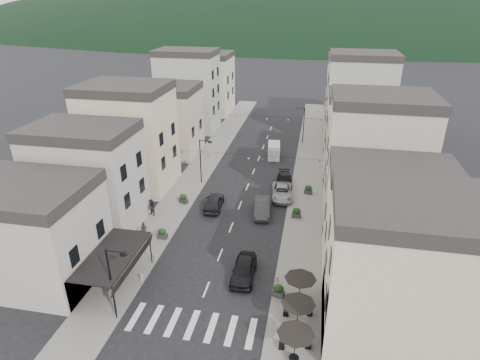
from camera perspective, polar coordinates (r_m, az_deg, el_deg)
The scene contains 29 objects.
ground at distance 30.77m, azimuth -8.02°, elevation -22.29°, with size 700.00×700.00×0.00m, color black.
sidewalk_left at distance 58.22m, azimuth -5.21°, elevation 2.22°, with size 4.00×76.00×0.12m, color slate.
sidewalk_right at distance 56.17m, azimuth 9.68°, elevation 1.08°, with size 4.00×76.00×0.12m, color slate.
hill_backdrop at distance 320.39m, azimuth 10.12°, elevation 20.60°, with size 640.00×360.00×70.00m, color black.
boutique_building at distance 38.53m, azimuth -28.50°, elevation -7.06°, with size 12.00×8.00×8.00m, color #ABA59C.
bistro_building at distance 30.05m, azimuth 22.10°, elevation -12.76°, with size 10.00×8.00×10.00m, color beige.
boutique_awning at distance 34.67m, azimuth -17.30°, elevation -10.29°, with size 3.77×7.50×3.28m.
buildings_row_left at distance 63.58m, azimuth -10.18°, elevation 9.68°, with size 10.20×54.16×14.00m.
buildings_row_right at distance 58.76m, azimuth 17.17°, elevation 7.90°, with size 10.20×54.16×14.50m.
cafe_terrace at distance 30.04m, azimuth 8.27°, elevation -17.41°, with size 2.50×8.10×2.53m.
streetlamp_left_near at distance 31.63m, azimuth -17.57°, elevation -12.83°, with size 1.70×0.56×6.00m.
streetlamp_left_far at distance 51.08m, azimuth -5.37°, elevation 3.29°, with size 1.70×0.56×6.00m.
streetlamp_right_far at distance 66.25m, azimuth 8.83°, elevation 8.21°, with size 1.70×0.56×6.00m.
bollards at distance 34.24m, azimuth -5.09°, elevation -15.25°, with size 11.66×10.26×0.60m.
bunting_near at distance 45.46m, azimuth 0.24°, elevation 3.25°, with size 19.00×0.28×0.62m.
bunting_far at distance 60.42m, azimuth 3.08°, elevation 8.77°, with size 19.00×0.28×0.62m.
parked_car_a at distance 35.51m, azimuth 0.54°, elevation -12.64°, with size 1.91×4.75×1.62m, color black.
parked_car_b at distance 44.96m, azimuth 3.17°, elevation -3.90°, with size 1.68×4.81×1.59m, color #2D2E30.
parked_car_c at distance 48.65m, azimuth 5.98°, elevation -1.73°, with size 2.40×5.21×1.45m, color #92969A.
parked_car_d at distance 51.92m, azimuth 6.35°, elevation -0.03°, with size 1.87×4.61×1.34m, color black.
parked_car_e at distance 46.08m, azimuth -3.72°, elevation -3.14°, with size 1.89×4.71×1.60m, color black.
delivery_van at distance 60.89m, azimuth 4.84°, elevation 4.27°, with size 2.23×4.60×2.12m.
pedestrian_a at distance 41.22m, azimuth -13.48°, elevation -7.08°, with size 0.70×0.46×1.91m, color black.
pedestrian_b at distance 45.23m, azimuth -12.44°, elevation -3.88°, with size 0.95×0.74×1.96m, color #261F2A.
planter_la at distance 41.24m, azimuth -10.99°, elevation -7.49°, with size 1.02×0.60×1.12m.
planter_lb at distance 47.50m, azimuth -8.06°, elevation -2.62°, with size 1.16×0.94×1.15m.
planter_ra at distance 33.77m, azimuth 5.46°, elevation -15.38°, with size 1.14×0.83×1.14m.
planter_rb at distance 44.49m, azimuth 8.04°, elevation -4.63°, with size 1.05×0.59×1.16m.
planter_rc at distance 49.88m, azimuth 9.70°, elevation -1.36°, with size 1.06×0.69×1.10m.
Camera 1 is at (7.80, -19.50, 22.48)m, focal length 30.00 mm.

